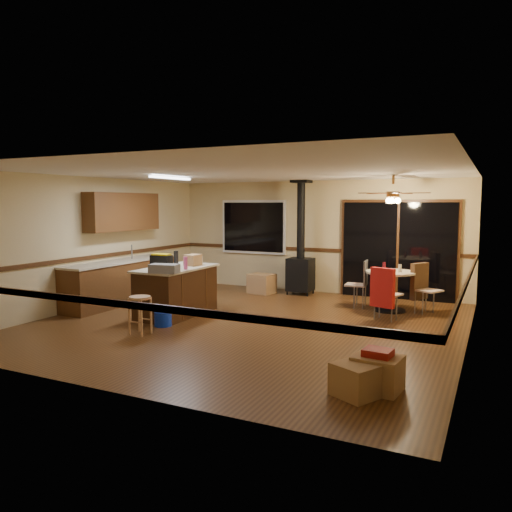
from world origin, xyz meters
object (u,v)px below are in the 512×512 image
Objects in this scene: kitchen_island at (177,291)px; dining_table at (390,284)px; toolbox_grey at (164,269)px; chair_right at (421,282)px; bar_stool at (140,315)px; box_corner_a at (377,373)px; box_corner_b at (355,380)px; chair_left at (361,278)px; wood_stove at (301,263)px; toolbox_black at (161,261)px; box_under_window at (262,284)px; chair_near at (383,288)px; blue_bucket at (163,319)px.

kitchen_island is 4.09m from dining_table.
chair_right is (3.79, 2.93, -0.38)m from toolbox_grey.
box_corner_a is at bearing -11.00° from bar_stool.
toolbox_grey is (0.26, -0.72, 0.52)m from kitchen_island.
bar_stool is 5.23m from chair_right.
chair_right is 1.59× the size of box_corner_b.
wood_stove is at bearing 152.02° from chair_left.
box_corner_a is 1.16× the size of box_corner_b.
chair_left is at bearing 47.56° from toolbox_grey.
toolbox_black is 4.39m from dining_table.
kitchen_island is at bearing 6.42° from toolbox_black.
wood_stove is at bearing 163.12° from chair_right.
box_corner_a is (0.68, -4.24, -0.34)m from dining_table.
box_under_window is at bearing 124.37° from box_corner_b.
box_corner_a is 0.34m from box_corner_b.
chair_left is 1.17m from chair_near.
blue_bucket is 0.42× the size of chair_near.
chair_right is (3.78, 3.61, 0.29)m from bar_stool.
bar_stool reaches higher than blue_bucket.
box_corner_b is at bearing -83.68° from dining_table.
dining_table is at bearing 28.94° from toolbox_black.
chair_left is 4.79m from box_corner_b.
box_corner_a is at bearing -27.23° from kitchen_island.
kitchen_island is 3.33m from wood_stove.
bar_stool is 4.20m from chair_near.
wood_stove is 2.88m from chair_right.
dining_table reaches higher than box_corner_b.
toolbox_grey reaches higher than box_under_window.
bar_stool reaches higher than box_corner_b.
chair_near is (3.56, 1.21, 0.14)m from kitchen_island.
bar_stool is 0.87× the size of chair_right.
chair_right is at bearing 37.73° from toolbox_grey.
wood_stove is at bearing 66.91° from kitchen_island.
kitchen_island is 4.72m from box_corner_b.
dining_table is at bearing 30.59° from kitchen_island.
toolbox_black reaches higher than dining_table.
bar_stool is at bearing -102.95° from wood_stove.
wood_stove is 3.49m from toolbox_black.
toolbox_black is at bearing -151.06° from dining_table.
kitchen_island is 3.26× the size of chair_left.
chair_right is (0.50, 1.01, 0.00)m from chair_near.
chair_near is 3.45m from box_corner_a.
box_corner_b is (-0.04, -4.67, -0.42)m from chair_right.
box_under_window is (0.45, 2.77, -0.23)m from kitchen_island.
box_under_window is at bearing 167.37° from dining_table.
toolbox_grey is at bearing -149.72° from chair_near.
chair_near is 3.50m from box_under_window.
chair_near is at bearing 17.78° from toolbox_black.
wood_stove is at bearing 62.50° from toolbox_black.
dining_table is (3.25, 2.80, -0.44)m from toolbox_grey.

